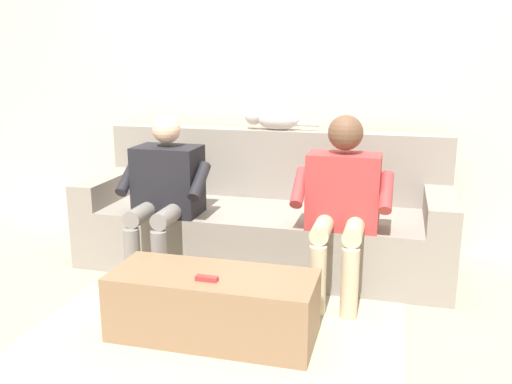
# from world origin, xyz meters

# --- Properties ---
(ground_plane) EXTENTS (8.00, 8.00, 0.00)m
(ground_plane) POSITION_xyz_m (0.00, 0.60, 0.00)
(ground_plane) COLOR tan
(back_wall) EXTENTS (5.36, 0.06, 2.44)m
(back_wall) POSITION_xyz_m (0.00, -0.65, 1.22)
(back_wall) COLOR beige
(back_wall) RESTS_ON ground
(couch) EXTENTS (2.51, 0.85, 0.91)m
(couch) POSITION_xyz_m (0.00, -0.15, 0.30)
(couch) COLOR gray
(couch) RESTS_ON ground
(coffee_table) EXTENTS (1.06, 0.43, 0.35)m
(coffee_table) POSITION_xyz_m (0.00, 0.99, 0.17)
(coffee_table) COLOR #8C6B4C
(coffee_table) RESTS_ON ground
(person_left_seated) EXTENTS (0.58, 0.54, 1.10)m
(person_left_seated) POSITION_xyz_m (-0.57, 0.28, 0.62)
(person_left_seated) COLOR #B23838
(person_left_seated) RESTS_ON ground
(person_right_seated) EXTENTS (0.57, 0.57, 1.06)m
(person_right_seated) POSITION_xyz_m (0.57, 0.26, 0.60)
(person_right_seated) COLOR black
(person_right_seated) RESTS_ON ground
(cat_on_backrest) EXTENTS (0.56, 0.14, 0.17)m
(cat_on_backrest) POSITION_xyz_m (0.02, -0.43, 0.99)
(cat_on_backrest) COLOR silver
(cat_on_backrest) RESTS_ON couch
(remote_red) EXTENTS (0.11, 0.04, 0.02)m
(remote_red) POSITION_xyz_m (0.00, 1.07, 0.36)
(remote_red) COLOR #B73333
(remote_red) RESTS_ON coffee_table
(floor_rug) EXTENTS (1.94, 1.65, 0.01)m
(floor_rug) POSITION_xyz_m (0.00, 0.86, 0.00)
(floor_rug) COLOR #B7AD93
(floor_rug) RESTS_ON ground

